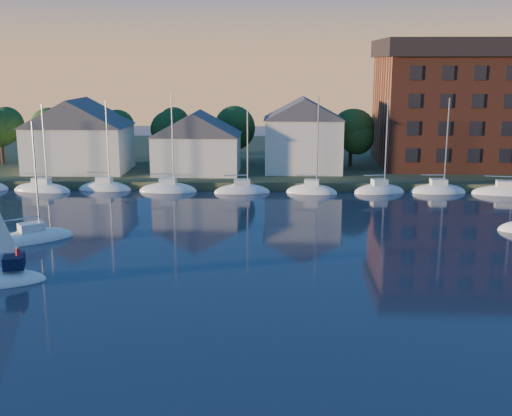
{
  "coord_description": "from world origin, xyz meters",
  "views": [
    {
      "loc": [
        4.89,
        -26.47,
        15.42
      ],
      "look_at": [
        3.08,
        22.0,
        4.3
      ],
      "focal_mm": 45.0,
      "sensor_mm": 36.0,
      "label": 1
    }
  ],
  "objects_px": {
    "clubhouse_east": "(303,134)",
    "clubhouse_centre": "(197,142)",
    "clubhouse_west": "(78,134)",
    "condo_block": "(489,103)",
    "drifting_sailboat_left": "(32,240)"
  },
  "relations": [
    {
      "from": "drifting_sailboat_left",
      "to": "clubhouse_east",
      "type": "bearing_deg",
      "value": 13.67
    },
    {
      "from": "clubhouse_east",
      "to": "condo_block",
      "type": "distance_m",
      "value": 26.94
    },
    {
      "from": "clubhouse_east",
      "to": "condo_block",
      "type": "bearing_deg",
      "value": 12.89
    },
    {
      "from": "clubhouse_east",
      "to": "drifting_sailboat_left",
      "type": "xyz_separation_m",
      "value": [
        -24.79,
        -32.01,
        -5.9
      ]
    },
    {
      "from": "clubhouse_west",
      "to": "drifting_sailboat_left",
      "type": "bearing_deg",
      "value": -80.46
    },
    {
      "from": "clubhouse_west",
      "to": "condo_block",
      "type": "height_order",
      "value": "condo_block"
    },
    {
      "from": "condo_block",
      "to": "drifting_sailboat_left",
      "type": "height_order",
      "value": "condo_block"
    },
    {
      "from": "clubhouse_east",
      "to": "drifting_sailboat_left",
      "type": "bearing_deg",
      "value": -127.76
    },
    {
      "from": "clubhouse_centre",
      "to": "clubhouse_east",
      "type": "bearing_deg",
      "value": 8.13
    },
    {
      "from": "clubhouse_centre",
      "to": "condo_block",
      "type": "xyz_separation_m",
      "value": [
        40.0,
        7.95,
        4.66
      ]
    },
    {
      "from": "clubhouse_east",
      "to": "drifting_sailboat_left",
      "type": "distance_m",
      "value": 40.92
    },
    {
      "from": "clubhouse_east",
      "to": "clubhouse_centre",
      "type": "bearing_deg",
      "value": -171.87
    },
    {
      "from": "clubhouse_west",
      "to": "condo_block",
      "type": "bearing_deg",
      "value": 7.07
    },
    {
      "from": "clubhouse_west",
      "to": "clubhouse_east",
      "type": "distance_m",
      "value": 30.02
    },
    {
      "from": "clubhouse_centre",
      "to": "clubhouse_west",
      "type": "bearing_deg",
      "value": 176.42
    }
  ]
}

